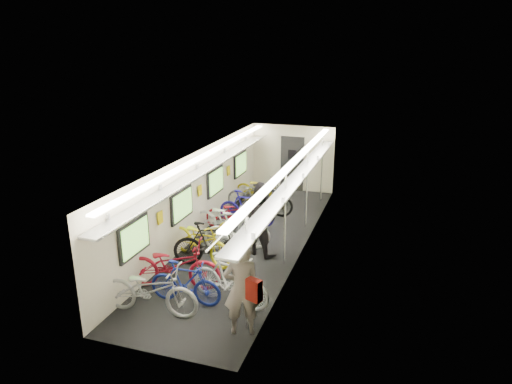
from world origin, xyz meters
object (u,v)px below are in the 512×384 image
Objects in this scene: bicycle_1 at (185,283)px; passenger_near at (241,289)px; passenger_mid at (261,218)px; backpack at (254,290)px; bicycle_0 at (150,290)px.

passenger_near reaches higher than bicycle_1.
backpack is (1.11, -3.93, 0.32)m from passenger_mid.
passenger_mid is at bearing 126.94° from backpack.
bicycle_1 is at bearing -44.96° from bicycle_0.
bicycle_0 is 1.05× the size of passenger_mid.
bicycle_0 is at bearing 89.88° from passenger_mid.
bicycle_1 is 2.90m from passenger_mid.
passenger_near is at bearing -95.02° from bicycle_0.
passenger_mid is (1.25, 3.31, 0.43)m from bicycle_0.
passenger_near is 0.82m from backpack.
bicycle_1 is 2.36m from backpack.
passenger_near is at bearing 121.98° from passenger_mid.
bicycle_0 is 1.11× the size of passenger_near.
bicycle_0 is 3.56m from passenger_mid.
passenger_near reaches higher than backpack.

